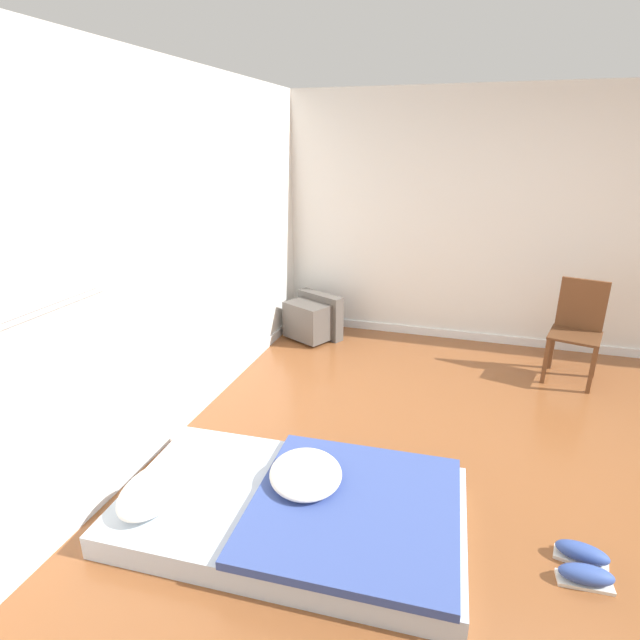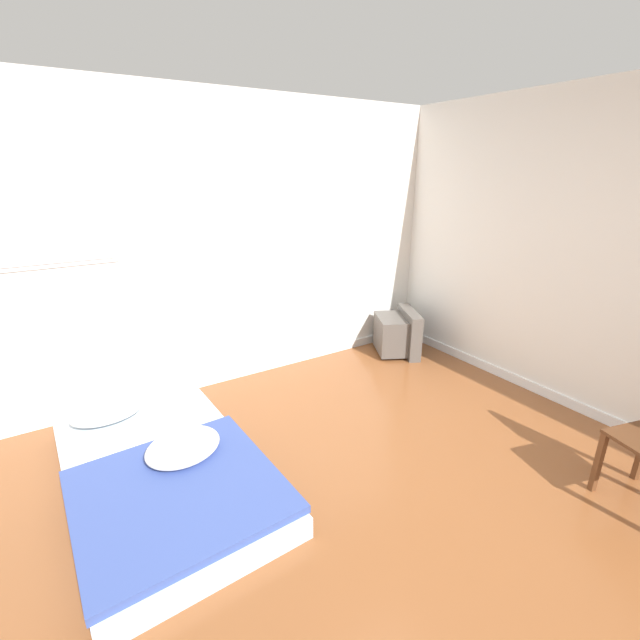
# 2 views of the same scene
# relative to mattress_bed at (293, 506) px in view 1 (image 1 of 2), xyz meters

# --- Properties ---
(ground_plane) EXTENTS (20.00, 20.00, 0.00)m
(ground_plane) POSITION_rel_mattress_bed_xyz_m (0.72, -1.51, -0.10)
(ground_plane) COLOR brown
(wall_back) EXTENTS (7.41, 0.08, 2.60)m
(wall_back) POSITION_rel_mattress_bed_xyz_m (0.70, 1.19, 1.19)
(wall_back) COLOR white
(wall_back) RESTS_ON ground_plane
(wall_right) EXTENTS (0.08, 7.74, 2.60)m
(wall_right) POSITION_rel_mattress_bed_xyz_m (3.25, -1.51, 1.18)
(wall_right) COLOR white
(wall_right) RESTS_ON ground_plane
(mattress_bed) EXTENTS (1.20, 1.99, 0.29)m
(mattress_bed) POSITION_rel_mattress_bed_xyz_m (0.00, 0.00, 0.00)
(mattress_bed) COLOR silver
(mattress_bed) RESTS_ON ground_plane
(crt_tv) EXTENTS (0.61, 0.66, 0.49)m
(crt_tv) POSITION_rel_mattress_bed_xyz_m (2.75, 0.77, 0.13)
(crt_tv) COLOR #56514C
(crt_tv) RESTS_ON ground_plane
(wooden_chair) EXTENTS (0.51, 0.51, 0.91)m
(wooden_chair) POSITION_rel_mattress_bed_xyz_m (2.55, -1.82, 0.42)
(wooden_chair) COLOR brown
(wooden_chair) RESTS_ON ground_plane
(sneaker_pair) EXTENTS (0.29, 0.28, 0.10)m
(sneaker_pair) POSITION_rel_mattress_bed_xyz_m (0.09, -1.54, -0.05)
(sneaker_pair) COLOR silver
(sneaker_pair) RESTS_ON ground_plane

